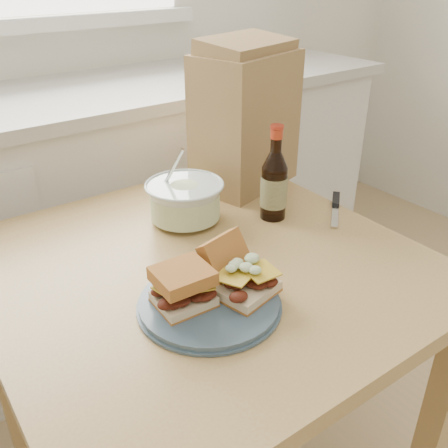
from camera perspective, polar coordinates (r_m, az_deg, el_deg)
cabinet_run at (r=1.93m, az=-15.76°, el=0.67°), size 2.50×0.64×0.94m
dining_table at (r=1.15m, az=-2.37°, el=-8.75°), size 0.92×0.92×0.75m
plate at (r=0.95m, az=-1.69°, el=-9.02°), size 0.26×0.26×0.02m
sandwich_left at (r=0.92m, az=-4.70°, el=-7.14°), size 0.11×0.10×0.07m
sandwich_right at (r=0.96m, az=1.69°, el=-5.70°), size 0.13×0.17×0.09m
coleslaw_bowl at (r=1.23m, az=-4.47°, el=2.48°), size 0.19×0.19×0.19m
beer_bottle at (r=1.24m, az=5.75°, el=4.55°), size 0.07×0.07×0.24m
knife at (r=1.36m, az=12.65°, el=2.29°), size 0.16×0.14×0.01m
paper_bag at (r=1.40m, az=2.45°, el=11.64°), size 0.32×0.25×0.37m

